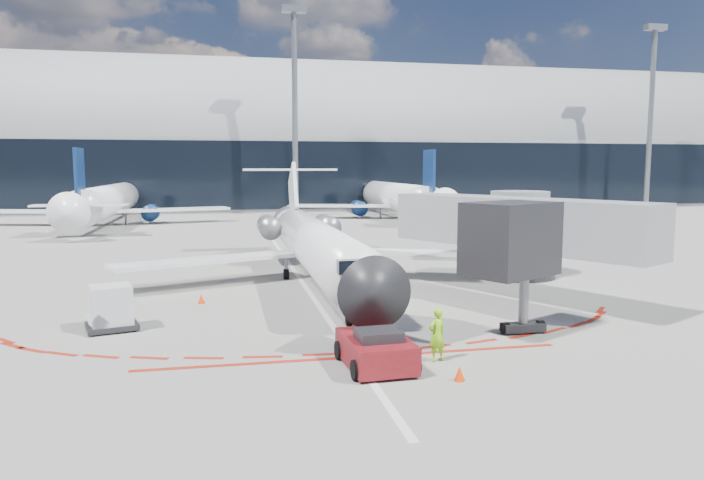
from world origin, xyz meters
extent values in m
plane|color=slate|center=(0.00, 0.00, 0.00)|extent=(260.00, 260.00, 0.00)
cube|color=silver|center=(0.00, 2.00, 0.01)|extent=(0.25, 40.00, 0.01)
cube|color=maroon|center=(0.00, -11.50, 0.01)|extent=(14.00, 0.25, 0.01)
cube|color=#929598|center=(0.00, 65.00, 5.00)|extent=(150.00, 24.00, 10.00)
cylinder|color=#929598|center=(0.00, 65.00, 10.00)|extent=(150.00, 24.00, 24.00)
cube|color=black|center=(0.00, 52.95, 5.00)|extent=(150.00, 0.20, 9.00)
cube|color=#94979C|center=(9.00, -4.50, 3.60)|extent=(8.22, 12.61, 2.30)
cube|color=black|center=(5.95, -10.24, 3.60)|extent=(3.86, 3.44, 2.60)
cylinder|color=slate|center=(6.75, -9.84, 1.20)|extent=(0.36, 0.36, 2.40)
cube|color=black|center=(6.75, -9.84, 0.22)|extent=(1.60, 0.60, 0.30)
cylinder|color=#94979C|center=(12.05, 1.24, 2.40)|extent=(3.20, 3.20, 4.80)
cylinder|color=black|center=(12.05, 1.24, 0.25)|extent=(4.00, 4.00, 0.50)
cylinder|color=slate|center=(5.00, 48.00, 12.50)|extent=(0.70, 0.70, 25.00)
cylinder|color=slate|center=(55.00, 48.00, 12.50)|extent=(0.70, 0.70, 25.00)
cylinder|color=white|center=(0.62, 0.86, 2.13)|extent=(2.45, 19.94, 2.45)
cone|color=black|center=(0.62, -10.37, 2.13)|extent=(2.45, 2.54, 2.45)
cone|color=white|center=(0.62, 12.47, 2.13)|extent=(2.45, 3.26, 2.45)
cube|color=black|center=(0.62, -8.92, 2.63)|extent=(1.54, 1.27, 0.50)
cube|color=white|center=(-5.00, 2.22, 1.31)|extent=(9.71, 5.76, 0.28)
cube|color=white|center=(6.24, 2.22, 1.31)|extent=(9.71, 5.76, 0.28)
cube|color=white|center=(0.62, 11.56, 4.31)|extent=(0.23, 4.25, 4.33)
cube|color=white|center=(0.62, 13.46, 5.94)|extent=(6.53, 1.45, 0.15)
cylinder|color=slate|center=(-1.24, 8.84, 2.36)|extent=(1.36, 3.08, 1.36)
cylinder|color=slate|center=(2.48, 8.84, 2.36)|extent=(1.36, 3.08, 1.36)
cylinder|color=black|center=(0.62, -7.47, 0.25)|extent=(0.20, 0.51, 0.51)
cylinder|color=black|center=(-0.74, 3.13, 0.29)|extent=(0.27, 0.58, 0.58)
cylinder|color=black|center=(1.98, 3.13, 0.29)|extent=(0.27, 0.58, 0.58)
cylinder|color=slate|center=(0.62, -7.47, 0.50)|extent=(0.16, 0.16, 1.00)
cube|color=#5E0D14|center=(0.44, -12.57, 0.51)|extent=(2.03, 3.08, 0.84)
cube|color=black|center=(0.45, -12.85, 1.07)|extent=(1.37, 1.19, 0.33)
cylinder|color=slate|center=(0.33, -10.52, 0.33)|extent=(0.22, 2.43, 0.09)
cylinder|color=black|center=(-0.39, -13.64, 0.30)|extent=(0.29, 0.61, 0.60)
cylinder|color=black|center=(1.38, -13.55, 0.30)|extent=(0.29, 0.61, 0.60)
cylinder|color=black|center=(-0.50, -11.59, 0.30)|extent=(0.29, 0.61, 0.60)
cylinder|color=black|center=(1.27, -11.50, 0.30)|extent=(0.29, 0.61, 0.60)
imported|color=#87D716|center=(2.47, -12.42, 0.87)|extent=(0.74, 0.62, 1.73)
cube|color=black|center=(-8.29, -6.29, 0.16)|extent=(2.16, 1.97, 0.20)
cube|color=white|center=(-8.29, -6.29, 0.98)|extent=(1.76, 1.70, 1.45)
cylinder|color=black|center=(-8.84, -7.05, 0.09)|extent=(0.14, 0.20, 0.18)
cylinder|color=black|center=(-7.44, -6.67, 0.09)|extent=(0.14, 0.20, 0.18)
cylinder|color=black|center=(-9.15, -5.91, 0.09)|extent=(0.14, 0.20, 0.18)
cylinder|color=black|center=(-7.75, -5.53, 0.09)|extent=(0.14, 0.20, 0.18)
cone|color=#ED3305|center=(-5.12, -2.24, 0.22)|extent=(0.32, 0.32, 0.44)
cone|color=#ED3305|center=(2.50, -14.31, 0.22)|extent=(0.32, 0.32, 0.44)
camera|label=1|loc=(-4.09, -30.82, 6.16)|focal=32.00mm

